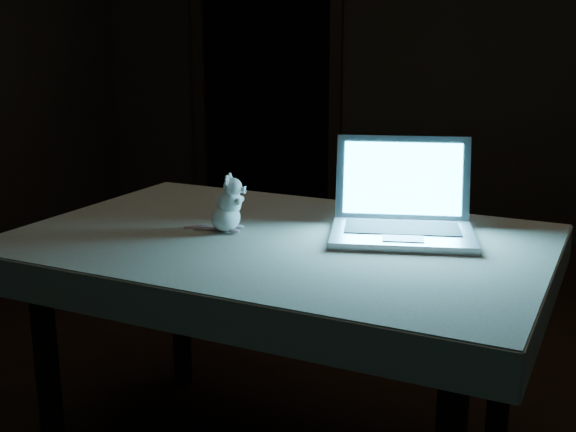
% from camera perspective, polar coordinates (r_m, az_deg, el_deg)
% --- Properties ---
extents(floor, '(5.00, 5.00, 0.00)m').
position_cam_1_polar(floor, '(2.78, 7.20, -15.15)').
color(floor, black).
rests_on(floor, ground).
extents(back_wall, '(4.50, 0.04, 2.60)m').
position_cam_1_polar(back_wall, '(4.92, 11.09, 13.29)').
color(back_wall, black).
rests_on(back_wall, ground).
extents(doorway, '(1.06, 0.36, 2.13)m').
position_cam_1_polar(doorway, '(5.10, -1.69, 10.93)').
color(doorway, black).
rests_on(doorway, back_wall).
extents(table, '(1.59, 1.20, 0.77)m').
position_cam_1_polar(table, '(2.28, -0.62, -11.09)').
color(table, black).
rests_on(table, floor).
extents(tablecloth, '(1.64, 1.19, 0.11)m').
position_cam_1_polar(tablecloth, '(2.18, -0.42, -2.80)').
color(tablecloth, beige).
rests_on(tablecloth, table).
extents(laptop, '(0.45, 0.41, 0.28)m').
position_cam_1_polar(laptop, '(2.11, 9.14, 1.92)').
color(laptop, '#B8B8BD').
rests_on(laptop, tablecloth).
extents(plush_mouse, '(0.13, 0.13, 0.18)m').
position_cam_1_polar(plush_mouse, '(2.18, -4.97, 1.02)').
color(plush_mouse, white).
rests_on(plush_mouse, tablecloth).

